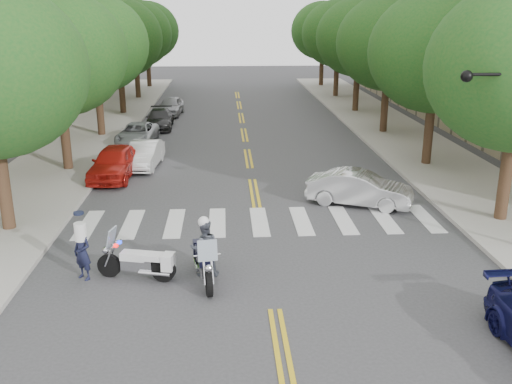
{
  "coord_description": "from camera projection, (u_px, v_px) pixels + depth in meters",
  "views": [
    {
      "loc": [
        -1.22,
        -13.08,
        7.35
      ],
      "look_at": [
        -0.15,
        6.01,
        1.3
      ],
      "focal_mm": 40.0,
      "sensor_mm": 36.0,
      "label": 1
    }
  ],
  "objects": [
    {
      "name": "parked_car_b",
      "position": [
        144.0,
        155.0,
        28.06
      ],
      "size": [
        1.68,
        3.96,
        1.27
      ],
      "primitive_type": "imported",
      "rotation": [
        0.0,
        0.0,
        -0.09
      ],
      "color": "silver",
      "rests_on": "ground"
    },
    {
      "name": "parked_car_d",
      "position": [
        160.0,
        119.0,
        37.58
      ],
      "size": [
        1.86,
        4.27,
        1.22
      ],
      "primitive_type": "imported",
      "rotation": [
        0.0,
        0.0,
        0.03
      ],
      "color": "black",
      "rests_on": "ground"
    },
    {
      "name": "parked_car_e",
      "position": [
        171.0,
        106.0,
        42.33
      ],
      "size": [
        1.91,
        4.07,
        1.35
      ],
      "primitive_type": "imported",
      "rotation": [
        0.0,
        0.0,
        -0.08
      ],
      "color": "#99989E",
      "rests_on": "ground"
    },
    {
      "name": "convertible",
      "position": [
        359.0,
        189.0,
        22.54
      ],
      "size": [
        4.36,
        2.98,
        1.36
      ],
      "primitive_type": "imported",
      "rotation": [
        0.0,
        0.0,
        1.16
      ],
      "color": "silver",
      "rests_on": "ground"
    },
    {
      "name": "tree_r_2",
      "position": [
        389.0,
        43.0,
        34.46
      ],
      "size": [
        6.4,
        6.4,
        8.45
      ],
      "color": "#382316",
      "rests_on": "ground"
    },
    {
      "name": "sidewalk_right",
      "position": [
        394.0,
        132.0,
        36.15
      ],
      "size": [
        5.0,
        60.0,
        0.15
      ],
      "primitive_type": "cube",
      "color": "#9E9991",
      "rests_on": "ground"
    },
    {
      "name": "tree_r_5",
      "position": [
        323.0,
        31.0,
        57.31
      ],
      "size": [
        6.4,
        6.4,
        8.45
      ],
      "color": "#382316",
      "rests_on": "ground"
    },
    {
      "name": "motorcycle_police",
      "position": [
        204.0,
        252.0,
        16.09
      ],
      "size": [
        0.89,
        2.41,
        1.97
      ],
      "rotation": [
        0.0,
        0.0,
        3.29
      ],
      "color": "black",
      "rests_on": "ground"
    },
    {
      "name": "sidewalk_left",
      "position": [
        91.0,
        135.0,
        35.15
      ],
      "size": [
        5.0,
        60.0,
        0.15
      ],
      "primitive_type": "cube",
      "color": "#9E9991",
      "rests_on": "ground"
    },
    {
      "name": "ground",
      "position": [
        275.0,
        310.0,
        14.73
      ],
      "size": [
        140.0,
        140.0,
        0.0
      ],
      "primitive_type": "plane",
      "color": "#38383A",
      "rests_on": "ground"
    },
    {
      "name": "tree_l_2",
      "position": [
        94.0,
        44.0,
        33.53
      ],
      "size": [
        6.4,
        6.4,
        8.45
      ],
      "color": "#382316",
      "rests_on": "ground"
    },
    {
      "name": "tree_l_5",
      "position": [
        146.0,
        31.0,
        56.38
      ],
      "size": [
        6.4,
        6.4,
        8.45
      ],
      "color": "#382316",
      "rests_on": "ground"
    },
    {
      "name": "parked_car_c",
      "position": [
        137.0,
        134.0,
        33.1
      ],
      "size": [
        2.26,
        4.4,
        1.19
      ],
      "primitive_type": "imported",
      "rotation": [
        0.0,
        0.0,
        -0.07
      ],
      "color": "gray",
      "rests_on": "ground"
    },
    {
      "name": "tree_l_1",
      "position": [
        57.0,
        53.0,
        25.91
      ],
      "size": [
        6.4,
        6.4,
        8.45
      ],
      "color": "#382316",
      "rests_on": "ground"
    },
    {
      "name": "tree_l_3",
      "position": [
        118.0,
        38.0,
        41.15
      ],
      "size": [
        6.4,
        6.4,
        8.45
      ],
      "color": "#382316",
      "rests_on": "ground"
    },
    {
      "name": "tree_r_4",
      "position": [
        338.0,
        34.0,
        49.69
      ],
      "size": [
        6.4,
        6.4,
        8.45
      ],
      "color": "#382316",
      "rests_on": "ground"
    },
    {
      "name": "tree_l_4",
      "position": [
        135.0,
        34.0,
        48.76
      ],
      "size": [
        6.4,
        6.4,
        8.45
      ],
      "color": "#382316",
      "rests_on": "ground"
    },
    {
      "name": "tree_r_1",
      "position": [
        436.0,
        52.0,
        26.85
      ],
      "size": [
        6.4,
        6.4,
        8.45
      ],
      "color": "#382316",
      "rests_on": "ground"
    },
    {
      "name": "motorcycle_parked",
      "position": [
        143.0,
        263.0,
        16.25
      ],
      "size": [
        2.31,
        0.91,
        1.51
      ],
      "rotation": [
        0.0,
        0.0,
        1.34
      ],
      "color": "black",
      "rests_on": "ground"
    },
    {
      "name": "tree_r_3",
      "position": [
        359.0,
        37.0,
        42.08
      ],
      "size": [
        6.4,
        6.4,
        8.45
      ],
      "color": "#382316",
      "rests_on": "ground"
    },
    {
      "name": "parked_car_a",
      "position": [
        115.0,
        162.0,
        26.2
      ],
      "size": [
        2.13,
        4.54,
        1.5
      ],
      "primitive_type": "imported",
      "rotation": [
        0.0,
        0.0,
        -0.08
      ],
      "color": "red",
      "rests_on": "ground"
    },
    {
      "name": "officer_standing",
      "position": [
        82.0,
        252.0,
        16.21
      ],
      "size": [
        0.72,
        0.67,
        1.64
      ],
      "primitive_type": "imported",
      "rotation": [
        0.0,
        0.0,
        -0.63
      ],
      "color": "#161831",
      "rests_on": "ground"
    }
  ]
}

